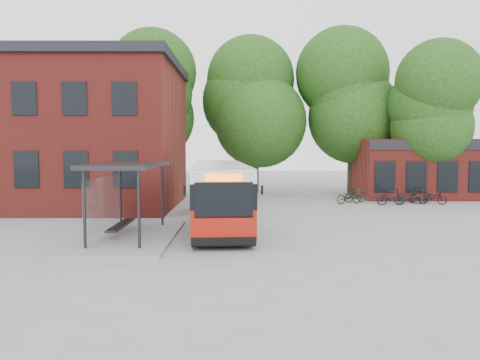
{
  "coord_description": "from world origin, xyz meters",
  "views": [
    {
      "loc": [
        -0.3,
        -18.66,
        3.46
      ],
      "look_at": [
        -0.25,
        2.19,
        2.0
      ],
      "focal_mm": 35.0,
      "sensor_mm": 36.0,
      "label": 1
    }
  ],
  "objects_px": {
    "bicycle_6": "(433,197)",
    "bicycle_1": "(355,195)",
    "bus_shelter": "(128,200)",
    "city_bus": "(219,195)",
    "bicycle_0": "(349,197)",
    "bicycle_5": "(419,195)",
    "bicycle_3": "(391,197)",
    "bicycle_4": "(408,197)"
  },
  "relations": [
    {
      "from": "bus_shelter",
      "to": "bicycle_0",
      "type": "bearing_deg",
      "value": 44.62
    },
    {
      "from": "city_bus",
      "to": "bicycle_3",
      "type": "bearing_deg",
      "value": 31.46
    },
    {
      "from": "bicycle_1",
      "to": "bicycle_6",
      "type": "distance_m",
      "value": 4.56
    },
    {
      "from": "city_bus",
      "to": "bicycle_3",
      "type": "height_order",
      "value": "city_bus"
    },
    {
      "from": "city_bus",
      "to": "bicycle_4",
      "type": "xyz_separation_m",
      "value": [
        11.17,
        7.6,
        -0.91
      ]
    },
    {
      "from": "bicycle_1",
      "to": "bicycle_6",
      "type": "bearing_deg",
      "value": -121.8
    },
    {
      "from": "bus_shelter",
      "to": "bicycle_5",
      "type": "xyz_separation_m",
      "value": [
        15.47,
        11.31,
        -0.95
      ]
    },
    {
      "from": "bicycle_0",
      "to": "bicycle_5",
      "type": "height_order",
      "value": "bicycle_5"
    },
    {
      "from": "bicycle_6",
      "to": "bus_shelter",
      "type": "bearing_deg",
      "value": 135.49
    },
    {
      "from": "city_bus",
      "to": "bicycle_1",
      "type": "relative_size",
      "value": 6.83
    },
    {
      "from": "city_bus",
      "to": "bicycle_0",
      "type": "height_order",
      "value": "city_bus"
    },
    {
      "from": "bicycle_6",
      "to": "bicycle_1",
      "type": "bearing_deg",
      "value": 89.14
    },
    {
      "from": "bus_shelter",
      "to": "bicycle_5",
      "type": "relative_size",
      "value": 4.18
    },
    {
      "from": "bicycle_3",
      "to": "bicycle_4",
      "type": "height_order",
      "value": "bicycle_3"
    },
    {
      "from": "bicycle_6",
      "to": "bicycle_5",
      "type": "bearing_deg",
      "value": 44.28
    },
    {
      "from": "bicycle_0",
      "to": "bicycle_5",
      "type": "xyz_separation_m",
      "value": [
        4.52,
        0.5,
        0.06
      ]
    },
    {
      "from": "bicycle_3",
      "to": "bicycle_5",
      "type": "height_order",
      "value": "bicycle_3"
    },
    {
      "from": "bicycle_3",
      "to": "bicycle_6",
      "type": "distance_m",
      "value": 2.75
    },
    {
      "from": "bicycle_1",
      "to": "bicycle_4",
      "type": "bearing_deg",
      "value": -127.11
    },
    {
      "from": "bicycle_5",
      "to": "city_bus",
      "type": "bearing_deg",
      "value": 104.35
    },
    {
      "from": "bicycle_1",
      "to": "bicycle_6",
      "type": "relative_size",
      "value": 0.98
    },
    {
      "from": "bicycle_1",
      "to": "bicycle_3",
      "type": "distance_m",
      "value": 2.3
    },
    {
      "from": "bicycle_5",
      "to": "bicycle_3",
      "type": "bearing_deg",
      "value": 100.05
    },
    {
      "from": "bicycle_4",
      "to": "bicycle_5",
      "type": "relative_size",
      "value": 1.03
    },
    {
      "from": "bicycle_1",
      "to": "city_bus",
      "type": "bearing_deg",
      "value": 117.5
    },
    {
      "from": "city_bus",
      "to": "bicycle_6",
      "type": "bearing_deg",
      "value": 26.88
    },
    {
      "from": "bicycle_3",
      "to": "bicycle_6",
      "type": "relative_size",
      "value": 1.09
    },
    {
      "from": "bicycle_1",
      "to": "bus_shelter",
      "type": "bearing_deg",
      "value": 116.21
    },
    {
      "from": "bicycle_3",
      "to": "bicycle_6",
      "type": "bearing_deg",
      "value": -82.92
    },
    {
      "from": "city_bus",
      "to": "bicycle_1",
      "type": "xyz_separation_m",
      "value": [
        8.2,
        8.58,
        -0.89
      ]
    },
    {
      "from": "city_bus",
      "to": "bicycle_3",
      "type": "xyz_separation_m",
      "value": [
        9.94,
        7.07,
        -0.84
      ]
    },
    {
      "from": "bicycle_4",
      "to": "bicycle_6",
      "type": "distance_m",
      "value": 1.47
    },
    {
      "from": "bicycle_1",
      "to": "bicycle_5",
      "type": "relative_size",
      "value": 0.94
    },
    {
      "from": "bicycle_1",
      "to": "bicycle_3",
      "type": "relative_size",
      "value": 0.9
    },
    {
      "from": "city_bus",
      "to": "bus_shelter",
      "type": "bearing_deg",
      "value": -142.42
    },
    {
      "from": "bus_shelter",
      "to": "bicycle_1",
      "type": "relative_size",
      "value": 4.44
    },
    {
      "from": "bicycle_0",
      "to": "bicycle_1",
      "type": "xyz_separation_m",
      "value": [
        0.59,
        0.73,
        0.03
      ]
    },
    {
      "from": "bicycle_3",
      "to": "city_bus",
      "type": "bearing_deg",
      "value": 122.45
    },
    {
      "from": "city_bus",
      "to": "bicycle_3",
      "type": "relative_size",
      "value": 6.14
    },
    {
      "from": "city_bus",
      "to": "bicycle_6",
      "type": "height_order",
      "value": "city_bus"
    },
    {
      "from": "city_bus",
      "to": "bicycle_3",
      "type": "distance_m",
      "value": 12.23
    },
    {
      "from": "bus_shelter",
      "to": "bicycle_3",
      "type": "distance_m",
      "value": 16.66
    }
  ]
}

